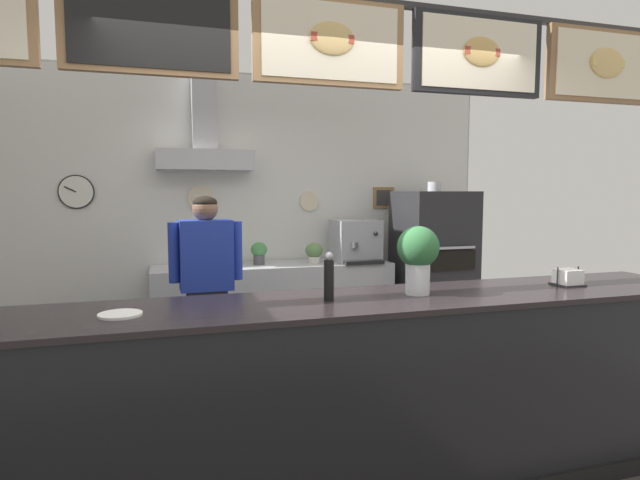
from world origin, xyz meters
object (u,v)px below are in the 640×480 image
(potted_basil, at_px, (223,254))
(pepper_grinder, at_px, (329,277))
(condiment_plate, at_px, (120,314))
(espresso_machine, at_px, (355,241))
(pizza_oven, at_px, (433,268))
(basil_vase, at_px, (418,255))
(potted_oregano, at_px, (259,252))
(napkin_holder, at_px, (568,278))
(shop_worker, at_px, (207,294))
(potted_rosemary, at_px, (314,252))

(potted_basil, distance_m, pepper_grinder, 2.65)
(condiment_plate, bearing_deg, espresso_machine, 50.74)
(pizza_oven, distance_m, espresso_machine, 0.88)
(pizza_oven, distance_m, pepper_grinder, 3.07)
(basil_vase, xyz_separation_m, condiment_plate, (-1.55, -0.06, -0.21))
(potted_oregano, height_order, napkin_holder, napkin_holder)
(basil_vase, bearing_deg, potted_basil, 106.81)
(pizza_oven, bearing_deg, espresso_machine, 162.00)
(pizza_oven, distance_m, potted_oregano, 1.86)
(basil_vase, relative_size, condiment_plate, 1.93)
(condiment_plate, bearing_deg, napkin_holder, 0.90)
(shop_worker, xyz_separation_m, potted_basil, (0.26, 1.24, 0.16))
(potted_basil, bearing_deg, potted_rosemary, -1.03)
(napkin_holder, distance_m, basil_vase, 1.02)
(pizza_oven, xyz_separation_m, pepper_grinder, (-1.93, -2.36, 0.37))
(pizza_oven, bearing_deg, potted_oregano, 170.74)
(espresso_machine, xyz_separation_m, potted_oregano, (-1.03, 0.04, -0.09))
(espresso_machine, distance_m, potted_oregano, 1.04)
(napkin_holder, xyz_separation_m, condiment_plate, (-2.56, -0.04, -0.04))
(pizza_oven, height_order, potted_basil, pizza_oven)
(potted_basil, distance_m, napkin_holder, 3.18)
(pizza_oven, xyz_separation_m, potted_rosemary, (-1.25, 0.25, 0.19))
(napkin_holder, distance_m, condiment_plate, 2.56)
(shop_worker, bearing_deg, espresso_machine, -145.21)
(pepper_grinder, bearing_deg, potted_oregano, 87.65)
(potted_rosemary, xyz_separation_m, pepper_grinder, (-0.68, -2.61, 0.19))
(shop_worker, height_order, potted_oregano, shop_worker)
(pizza_oven, relative_size, potted_rosemary, 8.17)
(shop_worker, bearing_deg, basil_vase, 125.76)
(potted_basil, height_order, condiment_plate, potted_basil)
(napkin_holder, distance_m, pepper_grinder, 1.54)
(basil_vase, bearing_deg, potted_oregano, 99.01)
(espresso_machine, distance_m, potted_basil, 1.41)
(pepper_grinder, bearing_deg, shop_worker, 110.57)
(shop_worker, xyz_separation_m, basil_vase, (1.05, -1.36, 0.42))
(condiment_plate, bearing_deg, shop_worker, 70.37)
(shop_worker, xyz_separation_m, napkin_holder, (2.06, -1.38, 0.25))
(potted_oregano, bearing_deg, espresso_machine, -2.28)
(pizza_oven, relative_size, potted_basil, 7.55)
(potted_rosemary, bearing_deg, napkin_holder, -71.79)
(espresso_machine, xyz_separation_m, potted_basil, (-1.40, 0.01, -0.09))
(shop_worker, height_order, pepper_grinder, shop_worker)
(espresso_machine, distance_m, potted_rosemary, 0.48)
(condiment_plate, bearing_deg, pepper_grinder, 1.98)
(basil_vase, bearing_deg, potted_rosemary, 86.65)
(espresso_machine, height_order, potted_rosemary, espresso_machine)
(shop_worker, relative_size, basil_vase, 4.22)
(napkin_holder, relative_size, basil_vase, 0.42)
(pizza_oven, height_order, pepper_grinder, pizza_oven)
(potted_oregano, xyz_separation_m, potted_rosemary, (0.57, -0.05, -0.02))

